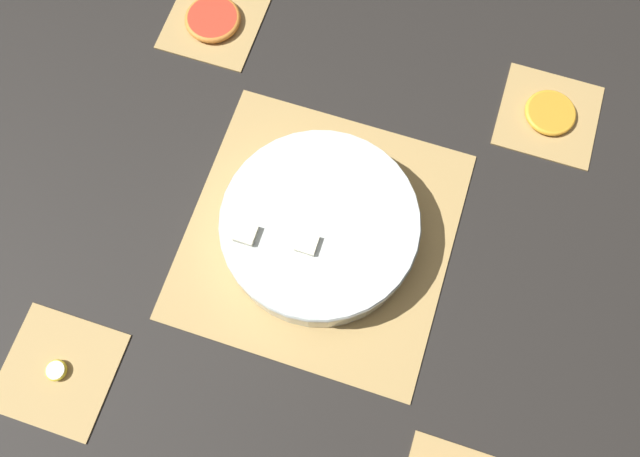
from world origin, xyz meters
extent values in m
plane|color=black|center=(0.00, 0.00, 0.00)|extent=(6.00, 6.00, 0.00)
cube|color=tan|center=(0.00, 0.00, 0.00)|extent=(0.41, 0.41, 0.01)
cube|color=brown|center=(-0.15, 0.00, 0.00)|extent=(0.01, 0.40, 0.00)
cube|color=brown|center=(-0.09, 0.00, 0.00)|extent=(0.01, 0.40, 0.00)
cube|color=brown|center=(-0.03, 0.00, 0.00)|extent=(0.01, 0.40, 0.00)
cube|color=brown|center=(0.03, 0.00, 0.00)|extent=(0.01, 0.40, 0.00)
cube|color=brown|center=(0.09, 0.00, 0.00)|extent=(0.01, 0.40, 0.00)
cube|color=brown|center=(0.15, 0.00, 0.00)|extent=(0.01, 0.40, 0.00)
cube|color=tan|center=(0.32, -0.30, 0.00)|extent=(0.16, 0.16, 0.01)
cube|color=brown|center=(0.27, -0.30, 0.00)|extent=(0.00, 0.16, 0.00)
cube|color=brown|center=(0.30, -0.30, 0.00)|extent=(0.00, 0.16, 0.00)
cube|color=brown|center=(0.33, -0.30, 0.00)|extent=(0.00, 0.16, 0.00)
cube|color=brown|center=(0.37, -0.30, 0.00)|extent=(0.00, 0.16, 0.00)
cube|color=tan|center=(-0.32, 0.30, 0.00)|extent=(0.16, 0.16, 0.01)
cube|color=brown|center=(-0.37, 0.30, 0.00)|extent=(0.00, 0.16, 0.00)
cube|color=brown|center=(-0.33, 0.30, 0.00)|extent=(0.00, 0.16, 0.00)
cube|color=brown|center=(-0.30, 0.30, 0.00)|extent=(0.00, 0.16, 0.00)
cube|color=brown|center=(-0.27, 0.30, 0.00)|extent=(0.00, 0.16, 0.00)
cube|color=tan|center=(0.32, 0.30, 0.00)|extent=(0.16, 0.16, 0.01)
cube|color=brown|center=(0.29, 0.30, 0.00)|extent=(0.00, 0.16, 0.00)
cube|color=brown|center=(0.34, 0.30, 0.00)|extent=(0.00, 0.16, 0.00)
cylinder|color=silver|center=(0.00, 0.00, 0.04)|extent=(0.29, 0.29, 0.06)
torus|color=silver|center=(0.00, 0.00, 0.06)|extent=(0.30, 0.30, 0.01)
cylinder|color=#F7EFC6|center=(-0.03, -0.11, 0.06)|extent=(0.03, 0.03, 0.01)
cylinder|color=#F7EFC6|center=(-0.06, 0.07, 0.03)|extent=(0.03, 0.03, 0.01)
cylinder|color=#F7EFC6|center=(-0.07, 0.05, 0.06)|extent=(0.03, 0.03, 0.01)
cylinder|color=#F7EFC6|center=(-0.02, -0.08, 0.04)|extent=(0.03, 0.03, 0.01)
cylinder|color=#F7EFC6|center=(-0.01, -0.05, 0.05)|extent=(0.03, 0.03, 0.01)
cylinder|color=#F7EFC6|center=(0.10, -0.02, 0.06)|extent=(0.03, 0.03, 0.01)
cube|color=#EFEACC|center=(0.01, -0.01, 0.05)|extent=(0.03, 0.03, 0.03)
cube|color=#EFEACC|center=(0.00, 0.09, 0.03)|extent=(0.02, 0.02, 0.02)
cube|color=#EFEACC|center=(0.07, 0.00, 0.03)|extent=(0.03, 0.03, 0.03)
cube|color=#EFEACC|center=(-0.09, 0.08, 0.05)|extent=(0.03, 0.03, 0.03)
cube|color=#EFEACC|center=(-0.06, -0.03, 0.05)|extent=(0.02, 0.02, 0.02)
cube|color=#EFEACC|center=(-0.02, 0.04, 0.06)|extent=(0.02, 0.02, 0.02)
cube|color=#EFEACC|center=(-0.04, 0.01, 0.07)|extent=(0.03, 0.03, 0.03)
cube|color=#EFEACC|center=(0.04, 0.11, 0.03)|extent=(0.02, 0.02, 0.02)
cube|color=#EFEACC|center=(0.04, 0.03, 0.02)|extent=(0.03, 0.03, 0.03)
cube|color=#EFEACC|center=(-0.05, 0.10, 0.07)|extent=(0.03, 0.03, 0.03)
cube|color=#EFEACC|center=(0.07, 0.04, 0.02)|extent=(0.02, 0.02, 0.02)
cube|color=#EFEACC|center=(0.00, 0.03, 0.02)|extent=(0.02, 0.02, 0.02)
cube|color=#EFEACC|center=(0.00, -0.12, 0.06)|extent=(0.02, 0.02, 0.02)
ellipsoid|color=orange|center=(0.03, -0.03, 0.05)|extent=(0.03, 0.02, 0.01)
ellipsoid|color=orange|center=(0.03, -0.08, 0.04)|extent=(0.03, 0.02, 0.01)
ellipsoid|color=orange|center=(-0.11, -0.01, 0.05)|extent=(0.03, 0.01, 0.01)
ellipsoid|color=orange|center=(-0.04, -0.06, 0.05)|extent=(0.03, 0.01, 0.01)
ellipsoid|color=orange|center=(-0.08, -0.07, 0.06)|extent=(0.03, 0.02, 0.01)
cylinder|color=orange|center=(0.32, -0.30, 0.01)|extent=(0.07, 0.07, 0.01)
torus|color=#F4A82D|center=(0.32, -0.30, 0.01)|extent=(0.09, 0.09, 0.01)
cylinder|color=#F7EFC6|center=(-0.32, 0.30, 0.01)|extent=(0.03, 0.03, 0.01)
torus|color=yellow|center=(-0.32, 0.30, 0.01)|extent=(0.03, 0.03, 0.01)
cylinder|color=red|center=(0.32, 0.30, 0.01)|extent=(0.09, 0.09, 0.01)
torus|color=orange|center=(0.32, 0.30, 0.01)|extent=(0.10, 0.10, 0.01)
camera|label=1|loc=(-0.28, -0.09, 0.93)|focal=35.00mm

